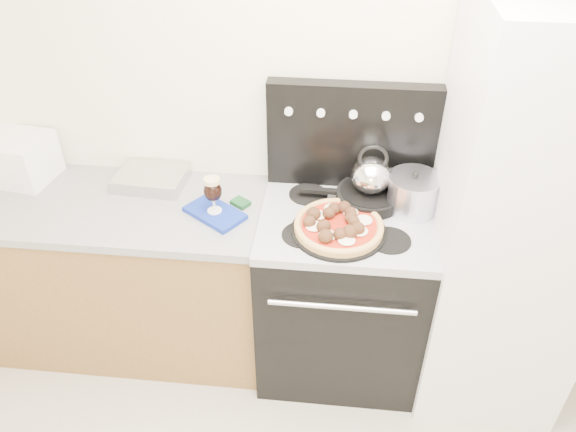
# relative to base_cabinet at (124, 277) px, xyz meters

# --- Properties ---
(room_shell) EXTENTS (3.52, 3.01, 2.52)m
(room_shell) POSITION_rel_base_cabinet_xyz_m (1.02, -0.91, 0.82)
(room_shell) COLOR #B2A997
(room_shell) RESTS_ON ground
(base_cabinet) EXTENTS (1.45, 0.60, 0.86)m
(base_cabinet) POSITION_rel_base_cabinet_xyz_m (0.00, 0.00, 0.00)
(base_cabinet) COLOR brown
(base_cabinet) RESTS_ON ground
(countertop) EXTENTS (1.48, 0.63, 0.04)m
(countertop) POSITION_rel_base_cabinet_xyz_m (0.00, 0.00, 0.45)
(countertop) COLOR gray
(countertop) RESTS_ON base_cabinet
(stove_body) EXTENTS (0.76, 0.65, 0.88)m
(stove_body) POSITION_rel_base_cabinet_xyz_m (1.10, -0.02, 0.01)
(stove_body) COLOR black
(stove_body) RESTS_ON ground
(cooktop) EXTENTS (0.76, 0.65, 0.04)m
(cooktop) POSITION_rel_base_cabinet_xyz_m (1.10, -0.02, 0.47)
(cooktop) COLOR #ADADB2
(cooktop) RESTS_ON stove_body
(backguard) EXTENTS (0.76, 0.08, 0.50)m
(backguard) POSITION_rel_base_cabinet_xyz_m (1.10, 0.25, 0.74)
(backguard) COLOR black
(backguard) RESTS_ON cooktop
(fridge) EXTENTS (0.64, 0.68, 1.90)m
(fridge) POSITION_rel_base_cabinet_xyz_m (1.80, -0.05, 0.52)
(fridge) COLOR silver
(fridge) RESTS_ON ground
(toaster_oven) EXTENTS (0.38, 0.31, 0.22)m
(toaster_oven) POSITION_rel_base_cabinet_xyz_m (-0.50, 0.16, 0.58)
(toaster_oven) COLOR white
(toaster_oven) RESTS_ON countertop
(foil_sheet) EXTENTS (0.34, 0.26, 0.06)m
(foil_sheet) POSITION_rel_base_cabinet_xyz_m (0.17, 0.17, 0.50)
(foil_sheet) COLOR silver
(foil_sheet) RESTS_ON countertop
(oven_mitt) EXTENTS (0.31, 0.28, 0.02)m
(oven_mitt) POSITION_rel_base_cabinet_xyz_m (0.52, -0.05, 0.48)
(oven_mitt) COLOR #132B9A
(oven_mitt) RESTS_ON countertop
(beer_glass) EXTENTS (0.09, 0.09, 0.17)m
(beer_glass) POSITION_rel_base_cabinet_xyz_m (0.52, -0.05, 0.58)
(beer_glass) COLOR black
(beer_glass) RESTS_ON oven_mitt
(pizza_pan) EXTENTS (0.49, 0.49, 0.01)m
(pizza_pan) POSITION_rel_base_cabinet_xyz_m (1.07, -0.14, 0.50)
(pizza_pan) COLOR black
(pizza_pan) RESTS_ON cooktop
(pizza) EXTENTS (0.42, 0.42, 0.05)m
(pizza) POSITION_rel_base_cabinet_xyz_m (1.07, -0.14, 0.53)
(pizza) COLOR #CE8844
(pizza) RESTS_ON pizza_pan
(skillet) EXTENTS (0.30, 0.30, 0.05)m
(skillet) POSITION_rel_base_cabinet_xyz_m (1.20, 0.10, 0.52)
(skillet) COLOR black
(skillet) RESTS_ON cooktop
(tea_kettle) EXTENTS (0.20, 0.20, 0.20)m
(tea_kettle) POSITION_rel_base_cabinet_xyz_m (1.20, 0.10, 0.64)
(tea_kettle) COLOR silver
(tea_kettle) RESTS_ON skillet
(stock_pot) EXTENTS (0.27, 0.27, 0.16)m
(stock_pot) POSITION_rel_base_cabinet_xyz_m (1.39, 0.06, 0.57)
(stock_pot) COLOR silver
(stock_pot) RESTS_ON cooktop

